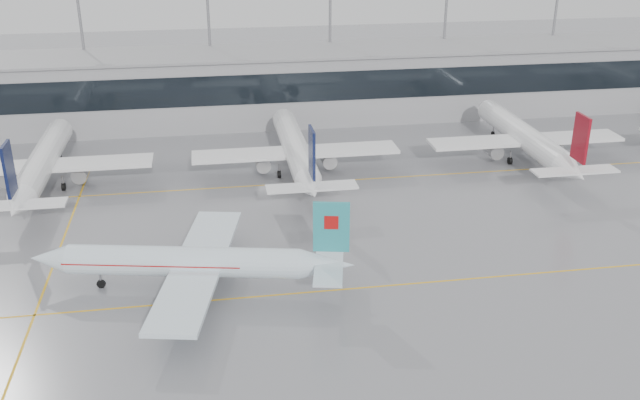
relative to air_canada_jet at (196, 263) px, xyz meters
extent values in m
plane|color=gray|center=(14.29, -2.32, -3.15)|extent=(320.00, 320.00, 0.00)
cube|color=yellow|center=(14.29, -2.32, -3.15)|extent=(120.00, 0.25, 0.01)
cube|color=yellow|center=(14.29, 27.68, -3.15)|extent=(120.00, 0.25, 0.01)
cube|color=yellow|center=(-15.71, 12.68, -3.15)|extent=(0.25, 60.00, 0.01)
cube|color=#97979B|center=(14.29, 59.68, 2.85)|extent=(180.00, 15.00, 12.00)
cube|color=black|center=(14.29, 52.13, 4.35)|extent=(180.00, 0.20, 5.00)
cube|color=gray|center=(14.29, 59.68, 9.05)|extent=(182.00, 16.00, 0.40)
cylinder|color=gray|center=(-18.71, 65.68, 7.85)|extent=(0.50, 0.50, 22.00)
cylinder|color=gray|center=(3.29, 65.68, 7.85)|extent=(0.50, 0.50, 22.00)
cylinder|color=gray|center=(25.29, 65.68, 7.85)|extent=(0.50, 0.50, 22.00)
cylinder|color=gray|center=(47.29, 65.68, 7.85)|extent=(0.50, 0.50, 22.00)
cylinder|color=gray|center=(69.29, 65.68, 7.85)|extent=(0.50, 0.50, 22.00)
cylinder|color=white|center=(-1.29, 0.27, 0.12)|extent=(23.72, 7.86, 3.09)
cone|color=white|center=(-14.79, 3.10, 0.12)|extent=(4.55, 3.85, 3.09)
cone|color=white|center=(12.99, -2.72, 0.12)|extent=(6.11, 4.17, 3.09)
cube|color=white|center=(0.18, -0.04, -0.28)|extent=(10.13, 26.03, 0.45)
cube|color=white|center=(13.19, -2.76, 0.42)|extent=(4.75, 10.19, 0.25)
cube|color=teal|center=(13.38, -2.80, 4.31)|extent=(3.60, 1.08, 5.28)
cylinder|color=gray|center=(-1.30, -4.63, -1.78)|extent=(3.95, 2.79, 2.10)
cylinder|color=gray|center=(0.67, 4.76, -1.78)|extent=(3.95, 2.79, 2.10)
cylinder|color=gray|center=(-9.90, 2.07, -2.06)|extent=(0.20, 0.20, 1.28)
cylinder|color=black|center=(-9.90, 2.07, -2.70)|extent=(0.94, 0.48, 0.90)
cylinder|color=gray|center=(0.62, -2.79, -1.96)|extent=(0.24, 0.24, 1.28)
cylinder|color=black|center=(0.62, -2.79, -2.60)|extent=(1.17, 0.67, 1.10)
cylinder|color=gray|center=(1.69, 2.30, -1.96)|extent=(0.24, 0.24, 1.28)
cylinder|color=black|center=(1.69, 2.30, -2.60)|extent=(1.17, 0.67, 1.10)
cube|color=#B70F0F|center=(13.38, -2.80, 4.87)|extent=(1.46, 0.73, 1.40)
cube|color=#B70F0F|center=(-4.23, 0.88, 0.32)|extent=(18.26, 6.74, 0.12)
cylinder|color=white|center=(-20.71, 32.68, 0.65)|extent=(3.59, 27.36, 3.59)
cone|color=white|center=(-20.71, 48.36, 0.65)|extent=(3.59, 4.00, 3.59)
cone|color=white|center=(-20.71, 16.20, 0.65)|extent=(3.59, 5.60, 3.59)
cube|color=white|center=(-20.71, 31.18, 0.25)|extent=(29.64, 5.00, 0.45)
cube|color=white|center=(-20.71, 16.00, 0.95)|extent=(11.40, 2.80, 0.25)
cube|color=#0C143A|center=(-20.71, 15.80, 5.50)|extent=(0.35, 3.60, 6.12)
cylinder|color=gray|center=(-25.51, 31.68, -1.25)|extent=(2.10, 3.60, 2.10)
cylinder|color=gray|center=(-15.91, 31.68, -1.25)|extent=(2.10, 3.60, 2.10)
cylinder|color=gray|center=(-20.71, 43.36, -1.93)|extent=(0.20, 0.20, 1.56)
cylinder|color=black|center=(-20.71, 43.36, -2.70)|extent=(0.30, 0.90, 0.90)
cylinder|color=gray|center=(-23.31, 30.18, -1.83)|extent=(0.24, 0.24, 1.56)
cylinder|color=black|center=(-23.31, 30.18, -2.60)|extent=(0.45, 1.10, 1.10)
cylinder|color=gray|center=(-18.11, 30.18, -1.83)|extent=(0.24, 0.24, 1.56)
cylinder|color=black|center=(-18.11, 30.18, -2.60)|extent=(0.45, 1.10, 1.10)
cylinder|color=white|center=(14.29, 32.68, 0.65)|extent=(3.59, 27.36, 3.59)
cone|color=white|center=(14.29, 48.36, 0.65)|extent=(3.59, 4.00, 3.59)
cone|color=white|center=(14.29, 16.20, 0.65)|extent=(3.59, 5.60, 3.59)
cube|color=white|center=(14.29, 31.18, 0.25)|extent=(29.64, 5.00, 0.45)
cube|color=white|center=(14.29, 16.00, 0.95)|extent=(11.40, 2.80, 0.25)
cube|color=#0C143A|center=(14.29, 15.80, 5.50)|extent=(0.35, 3.60, 6.12)
cylinder|color=gray|center=(9.49, 31.68, -1.25)|extent=(2.10, 3.60, 2.10)
cylinder|color=gray|center=(19.09, 31.68, -1.25)|extent=(2.10, 3.60, 2.10)
cylinder|color=gray|center=(14.29, 43.36, -1.93)|extent=(0.20, 0.20, 1.56)
cylinder|color=black|center=(14.29, 43.36, -2.70)|extent=(0.30, 0.90, 0.90)
cylinder|color=gray|center=(11.69, 30.18, -1.83)|extent=(0.24, 0.24, 1.56)
cylinder|color=black|center=(11.69, 30.18, -2.60)|extent=(0.45, 1.10, 1.10)
cylinder|color=gray|center=(16.89, 30.18, -1.83)|extent=(0.24, 0.24, 1.56)
cylinder|color=black|center=(16.89, 30.18, -2.60)|extent=(0.45, 1.10, 1.10)
cylinder|color=white|center=(49.29, 32.68, 0.65)|extent=(3.59, 27.36, 3.59)
cone|color=white|center=(49.29, 48.36, 0.65)|extent=(3.59, 4.00, 3.59)
cone|color=white|center=(49.29, 16.20, 0.65)|extent=(3.59, 5.60, 3.59)
cube|color=white|center=(49.29, 31.18, 0.25)|extent=(29.64, 5.00, 0.45)
cube|color=white|center=(49.29, 16.00, 0.95)|extent=(11.40, 2.80, 0.25)
cube|color=maroon|center=(49.29, 15.80, 5.50)|extent=(0.35, 3.60, 6.12)
cylinder|color=gray|center=(44.49, 31.68, -1.25)|extent=(2.10, 3.60, 2.10)
cylinder|color=gray|center=(54.09, 31.68, -1.25)|extent=(2.10, 3.60, 2.10)
cylinder|color=gray|center=(49.29, 43.36, -1.93)|extent=(0.20, 0.20, 1.56)
cylinder|color=black|center=(49.29, 43.36, -2.70)|extent=(0.30, 0.90, 0.90)
cylinder|color=gray|center=(46.69, 30.18, -1.83)|extent=(0.24, 0.24, 1.56)
cylinder|color=black|center=(46.69, 30.18, -2.60)|extent=(0.45, 1.10, 1.10)
cylinder|color=gray|center=(51.89, 30.18, -1.83)|extent=(0.24, 0.24, 1.56)
cylinder|color=black|center=(51.89, 30.18, -2.60)|extent=(0.45, 1.10, 1.10)
camera|label=1|loc=(2.12, -64.95, 34.25)|focal=40.00mm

